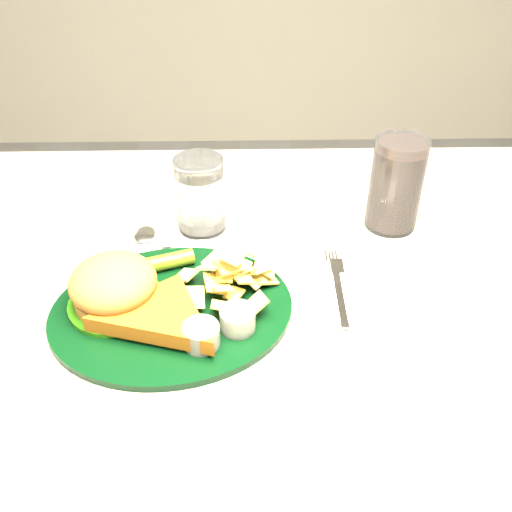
{
  "coord_description": "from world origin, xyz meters",
  "views": [
    {
      "loc": [
        0.03,
        -0.63,
        1.27
      ],
      "look_at": [
        0.04,
        -0.02,
        0.8
      ],
      "focal_mm": 40.0,
      "sensor_mm": 36.0,
      "label": 1
    }
  ],
  "objects": [
    {
      "name": "wrapped_straw",
      "position": [
        -0.04,
        0.08,
        0.75
      ],
      "size": [
        0.21,
        0.09,
        0.01
      ],
      "primitive_type": null,
      "rotation": [
        0.0,
        0.0,
        0.11
      ],
      "color": "white",
      "rests_on": "table"
    },
    {
      "name": "ramekin",
      "position": [
        -0.19,
        0.17,
        0.76
      ],
      "size": [
        0.06,
        0.06,
        0.03
      ],
      "primitive_type": "cylinder",
      "rotation": [
        0.0,
        0.0,
        -0.34
      ],
      "color": "white",
      "rests_on": "table"
    },
    {
      "name": "water_glass",
      "position": [
        -0.04,
        0.13,
        0.81
      ],
      "size": [
        0.09,
        0.09,
        0.12
      ],
      "primitive_type": "cylinder",
      "rotation": [
        0.0,
        0.0,
        -0.2
      ],
      "color": "silver",
      "rests_on": "table"
    },
    {
      "name": "dinner_plate",
      "position": [
        -0.07,
        -0.08,
        0.79
      ],
      "size": [
        0.36,
        0.31,
        0.07
      ],
      "primitive_type": null,
      "rotation": [
        0.0,
        0.0,
        0.16
      ],
      "color": "black",
      "rests_on": "table"
    },
    {
      "name": "table",
      "position": [
        0.0,
        0.0,
        0.38
      ],
      "size": [
        1.2,
        0.8,
        0.75
      ],
      "primitive_type": null,
      "color": "gray",
      "rests_on": "ground"
    },
    {
      "name": "fork_napkin",
      "position": [
        0.15,
        -0.05,
        0.76
      ],
      "size": [
        0.11,
        0.15,
        0.01
      ],
      "primitive_type": null,
      "rotation": [
        0.0,
        0.0,
        -0.02
      ],
      "color": "white",
      "rests_on": "table"
    },
    {
      "name": "cola_glass",
      "position": [
        0.26,
        0.13,
        0.82
      ],
      "size": [
        0.1,
        0.1,
        0.15
      ],
      "primitive_type": "cylinder",
      "rotation": [
        0.0,
        0.0,
        -0.22
      ],
      "color": "black",
      "rests_on": "table"
    },
    {
      "name": "spoon",
      "position": [
        -0.12,
        0.02,
        0.76
      ],
      "size": [
        0.12,
        0.16,
        0.01
      ],
      "primitive_type": null,
      "rotation": [
        0.0,
        0.0,
        -0.54
      ],
      "color": "white",
      "rests_on": "table"
    }
  ]
}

